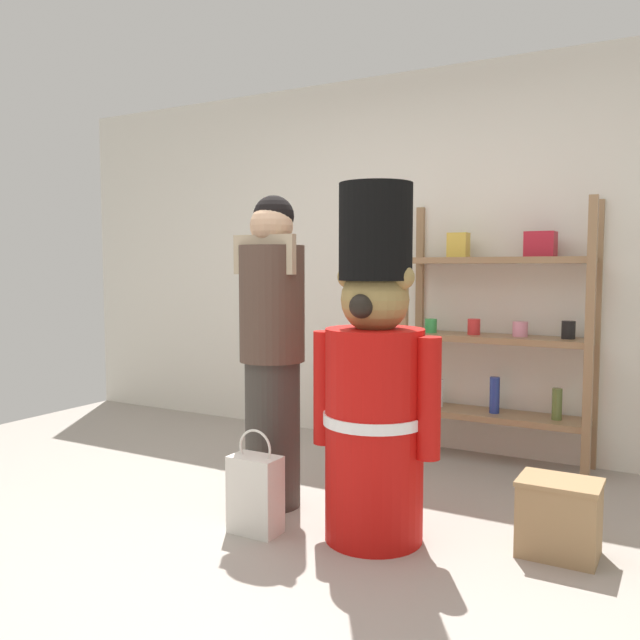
# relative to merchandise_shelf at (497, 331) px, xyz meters

# --- Properties ---
(ground_plane) EXTENTS (6.40, 6.40, 0.00)m
(ground_plane) POSITION_rel_merchandise_shelf_xyz_m (-0.50, -1.98, -0.85)
(ground_plane) COLOR #9E9389
(back_wall) EXTENTS (6.40, 0.12, 2.60)m
(back_wall) POSITION_rel_merchandise_shelf_xyz_m (-0.50, 0.22, 0.45)
(back_wall) COLOR silver
(back_wall) RESTS_ON ground_plane
(merchandise_shelf) EXTENTS (1.20, 0.35, 1.66)m
(merchandise_shelf) POSITION_rel_merchandise_shelf_xyz_m (0.00, 0.00, 0.00)
(merchandise_shelf) COLOR #93704C
(merchandise_shelf) RESTS_ON ground_plane
(teddy_bear_guard) EXTENTS (0.63, 0.47, 1.63)m
(teddy_bear_guard) POSITION_rel_merchandise_shelf_xyz_m (-0.17, -1.50, -0.13)
(teddy_bear_guard) COLOR red
(teddy_bear_guard) RESTS_ON ground_plane
(person_shopper) EXTENTS (0.36, 0.34, 1.62)m
(person_shopper) POSITION_rel_merchandise_shelf_xyz_m (-0.82, -1.36, 0.00)
(person_shopper) COLOR #38332D
(person_shopper) RESTS_ON ground_plane
(shopping_bag) EXTENTS (0.24, 0.15, 0.50)m
(shopping_bag) POSITION_rel_merchandise_shelf_xyz_m (-0.69, -1.71, -0.66)
(shopping_bag) COLOR silver
(shopping_bag) RESTS_ON ground_plane
(display_crate) EXTENTS (0.34, 0.25, 0.34)m
(display_crate) POSITION_rel_merchandise_shelf_xyz_m (0.61, -1.27, -0.68)
(display_crate) COLOR #9E7A51
(display_crate) RESTS_ON ground_plane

